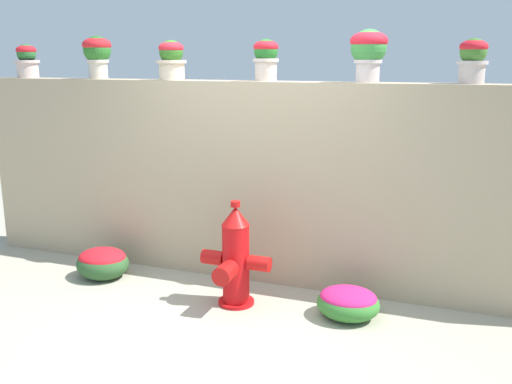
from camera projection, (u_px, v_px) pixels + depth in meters
ground_plane at (214, 326)px, 4.61m from camera, size 24.00×24.00×0.00m
stone_wall at (263, 182)px, 5.48m from camera, size 6.31×0.34×1.95m
potted_plant_0 at (27, 60)px, 6.18m from camera, size 0.27×0.27×0.37m
potted_plant_1 at (97, 52)px, 5.83m from camera, size 0.30×0.30×0.44m
potted_plant_2 at (171, 58)px, 5.49m from camera, size 0.30×0.30×0.38m
potted_plant_3 at (266, 57)px, 5.21m from camera, size 0.24×0.24×0.38m
potted_plant_4 at (369, 49)px, 4.87m from camera, size 0.33×0.33×0.46m
potted_plant_5 at (473, 58)px, 4.61m from camera, size 0.25×0.25×0.37m
fire_hydrant at (235, 259)px, 4.94m from camera, size 0.64×0.50×0.95m
flower_bush_left at (348, 302)px, 4.75m from camera, size 0.54×0.48×0.27m
flower_bush_right at (103, 262)px, 5.63m from camera, size 0.53×0.48×0.31m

